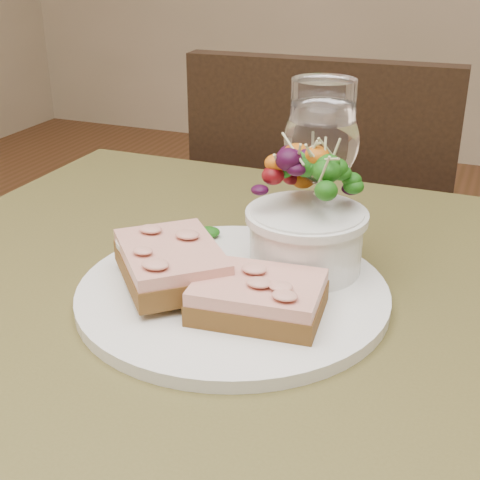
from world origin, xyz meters
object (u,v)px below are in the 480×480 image
at_px(cafe_table, 232,403).
at_px(ramekin, 151,253).
at_px(sandwich_back, 171,262).
at_px(wine_glass, 321,145).
at_px(sandwich_front, 258,297).
at_px(salad_bowl, 307,213).
at_px(dinner_plate, 233,293).
at_px(chair_far, 326,345).

distance_m(cafe_table, ramekin, 0.17).
xyz_separation_m(sandwich_back, wine_glass, (0.10, 0.14, 0.09)).
height_order(sandwich_front, salad_bowl, salad_bowl).
bearing_deg(wine_glass, sandwich_front, -93.33).
bearing_deg(sandwich_front, dinner_plate, 132.09).
height_order(sandwich_front, sandwich_back, sandwich_back).
distance_m(cafe_table, sandwich_front, 0.13).
distance_m(sandwich_front, wine_glass, 0.18).
bearing_deg(ramekin, sandwich_front, -16.03).
bearing_deg(ramekin, dinner_plate, -0.77).
height_order(chair_far, dinner_plate, chair_far).
xyz_separation_m(dinner_plate, ramekin, (-0.09, 0.00, 0.03)).
xyz_separation_m(dinner_plate, sandwich_front, (0.04, -0.03, 0.02)).
xyz_separation_m(sandwich_front, salad_bowl, (0.01, 0.10, 0.04)).
height_order(chair_far, salad_bowl, chair_far).
relative_size(cafe_table, sandwich_front, 6.74).
distance_m(cafe_table, wine_glass, 0.27).
relative_size(chair_far, dinner_plate, 3.06).
bearing_deg(wine_glass, salad_bowl, -86.35).
bearing_deg(salad_bowl, cafe_table, -114.61).
distance_m(sandwich_front, sandwich_back, 0.10).
xyz_separation_m(cafe_table, sandwich_back, (-0.06, 0.01, 0.14)).
xyz_separation_m(cafe_table, wine_glass, (0.04, 0.14, 0.22)).
height_order(salad_bowl, wine_glass, wine_glass).
distance_m(salad_bowl, wine_glass, 0.07).
relative_size(ramekin, wine_glass, 0.35).
xyz_separation_m(ramekin, salad_bowl, (0.14, 0.06, 0.04)).
relative_size(chair_far, sandwich_front, 7.58).
xyz_separation_m(dinner_plate, wine_glass, (0.05, 0.12, 0.12)).
bearing_deg(wine_glass, dinner_plate, -111.92).
height_order(cafe_table, chair_far, chair_far).
bearing_deg(sandwich_front, wine_glass, 80.89).
relative_size(chair_far, sandwich_back, 6.18).
xyz_separation_m(dinner_plate, sandwich_back, (-0.05, -0.02, 0.03)).
bearing_deg(ramekin, salad_bowl, 24.77).
distance_m(cafe_table, chair_far, 0.76).
distance_m(chair_far, ramekin, 0.80).
distance_m(sandwich_back, wine_glass, 0.19).
bearing_deg(dinner_plate, salad_bowl, 51.85).
distance_m(dinner_plate, sandwich_back, 0.07).
height_order(sandwich_back, ramekin, sandwich_back).
relative_size(sandwich_front, wine_glass, 0.68).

